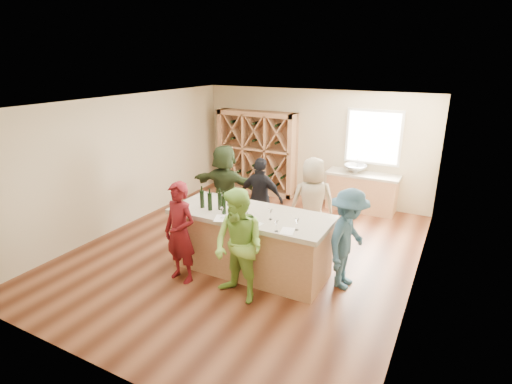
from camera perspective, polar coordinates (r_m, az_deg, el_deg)
The scene contains 35 objects.
floor at distance 7.81m, azimuth -1.35°, elevation -8.67°, with size 6.00×7.00×0.10m, color brown.
ceiling at distance 6.97m, azimuth -1.54°, elevation 13.00°, with size 6.00×7.00×0.10m, color white.
wall_back at distance 10.40m, azimuth 8.22°, elevation 6.66°, with size 6.00×0.10×2.80m, color #C4B38E.
wall_front at distance 4.73m, azimuth -23.27°, elevation -9.93°, with size 6.00×0.10×2.80m, color #C4B38E.
wall_left at distance 9.09m, azimuth -18.50°, elevation 4.12°, with size 0.10×7.00×2.80m, color #C4B38E.
wall_right at distance 6.42m, azimuth 23.07°, elevation -2.36°, with size 0.10×7.00×2.80m, color #C4B38E.
window_frame at distance 9.86m, azimuth 16.43°, elevation 7.51°, with size 1.30×0.06×1.30m, color white.
window_pane at distance 9.83m, azimuth 16.39°, elevation 7.47°, with size 1.18×0.01×1.18m, color white.
wine_rack at distance 10.80m, azimuth 0.11°, elevation 5.67°, with size 2.20×0.45×2.20m, color #B17D54.
back_counter_base at distance 9.96m, azimuth 14.85°, elevation -0.13°, with size 1.60×0.58×0.86m, color #B17D54.
back_counter_top at distance 9.82m, azimuth 15.07°, elevation 2.41°, with size 1.70×0.62×0.06m, color #ADA28D.
sink at distance 9.83m, azimuth 14.00°, elevation 3.26°, with size 0.54×0.54×0.19m, color silver.
faucet at distance 9.99m, azimuth 14.29°, elevation 3.81°, with size 0.02×0.02×0.30m, color silver.
tasting_counter_base at distance 6.91m, azimuth -0.74°, elevation -7.43°, with size 2.60×1.00×1.00m, color #B17D54.
tasting_counter_top at distance 6.69m, azimuth -0.76°, elevation -3.28°, with size 2.72×1.12×0.08m, color #ADA28D.
wine_bottle_a at distance 6.90m, azimuth -7.71°, elevation -1.00°, with size 0.08×0.08×0.31m, color black.
wine_bottle_b at distance 6.77m, azimuth -6.61°, elevation -1.38°, with size 0.07×0.07×0.30m, color black.
wine_bottle_c at distance 6.78m, azimuth -5.18°, elevation -1.29°, with size 0.07×0.07×0.30m, color black.
wine_bottle_d at distance 6.58m, azimuth -4.64°, elevation -1.85°, with size 0.08×0.08×0.32m, color black.
wine_bottle_e at distance 6.58m, azimuth -2.89°, elevation -1.94°, with size 0.07×0.07×0.29m, color black.
wine_glass_a at distance 6.43m, azimuth -4.88°, elevation -3.01°, with size 0.07×0.07×0.18m, color white.
wine_glass_b at distance 6.20m, azimuth -1.40°, elevation -3.81°, with size 0.07×0.07×0.18m, color white.
wine_glass_c at distance 5.95m, azimuth 2.92°, elevation -4.91°, with size 0.06×0.06×0.17m, color white.
wine_glass_d at distance 6.37m, azimuth 2.08°, elevation -3.22°, with size 0.07×0.07×0.17m, color white.
wine_glass_e at distance 6.02m, azimuth 5.86°, elevation -4.65°, with size 0.07×0.07×0.18m, color white.
tasting_menu_a at distance 6.46m, azimuth -4.91°, elevation -3.76°, with size 0.22×0.31×0.00m, color white.
tasting_menu_b at distance 6.20m, azimuth -0.44°, elevation -4.70°, with size 0.22×0.29×0.00m, color white.
tasting_menu_c at distance 6.01m, azimuth 4.51°, elevation -5.56°, with size 0.20×0.27×0.00m, color white.
person_near_left at distance 6.60m, azimuth -10.79°, elevation -5.72°, with size 0.62×0.45×1.70m, color #590F14.
person_near_right at distance 5.97m, azimuth -2.47°, elevation -7.78°, with size 0.86×0.47×1.76m, color #8CC64C.
person_server at distance 6.47m, azimuth 12.98°, elevation -6.61°, with size 1.07×0.50×1.66m, color #335972.
person_far_mid at distance 8.07m, azimuth 0.69°, elevation -0.89°, with size 0.98×0.50×1.67m, color black.
person_far_right at distance 7.79m, azimuth 8.05°, elevation -1.46°, with size 0.86×0.56×1.76m, color gray.
person_far_left at distance 8.59m, azimuth -4.44°, elevation 0.82°, with size 1.68×0.61×1.82m, color #263319.
wine_bottle_f at distance 6.35m, azimuth -1.66°, elevation -2.67°, with size 0.07×0.07×0.30m, color black.
Camera 1 is at (3.40, -6.04, 3.55)m, focal length 28.00 mm.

